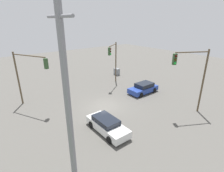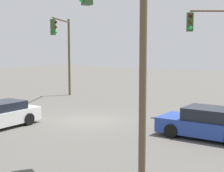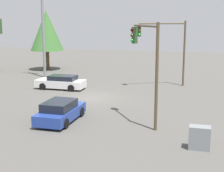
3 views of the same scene
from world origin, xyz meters
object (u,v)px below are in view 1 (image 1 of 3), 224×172
Objects in this scene: traffic_signal_aux at (113,57)px; traffic_signal_cross at (193,71)px; sedan_white at (107,125)px; electrical_cabinet at (117,72)px; traffic_signal_main at (28,71)px; sedan_blue at (143,88)px.

traffic_signal_cross is at bearing 57.84° from traffic_signal_aux.
sedan_white is 17.18m from electrical_cabinet.
traffic_signal_main is 11.90m from traffic_signal_aux.
sedan_white is at bearing 113.88° from sedan_blue.
traffic_signal_aux reaches higher than sedan_white.
traffic_signal_cross reaches higher than traffic_signal_main.
sedan_blue is 7.69m from traffic_signal_cross.
traffic_signal_aux is (9.33, -8.17, 3.62)m from sedan_white.
electrical_cabinet is at bearing 75.58° from traffic_signal_main.
traffic_signal_cross reaches higher than electrical_cabinet.
traffic_signal_cross is 11.88m from traffic_signal_aux.
traffic_signal_cross is at bearing 19.32° from traffic_signal_main.
traffic_signal_cross reaches higher than traffic_signal_aux.
traffic_signal_aux reaches higher than sedan_blue.
sedan_blue is at bearing 164.38° from electrical_cabinet.
sedan_blue is 0.68× the size of traffic_signal_aux.
traffic_signal_aux reaches higher than traffic_signal_main.
traffic_signal_cross is at bearing 163.87° from sedan_white.
sedan_blue is 3.57× the size of electrical_cabinet.
sedan_white is 10.05m from sedan_blue.
sedan_blue is 8.94m from electrical_cabinet.
electrical_cabinet is (15.20, -2.86, -3.98)m from traffic_signal_cross.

